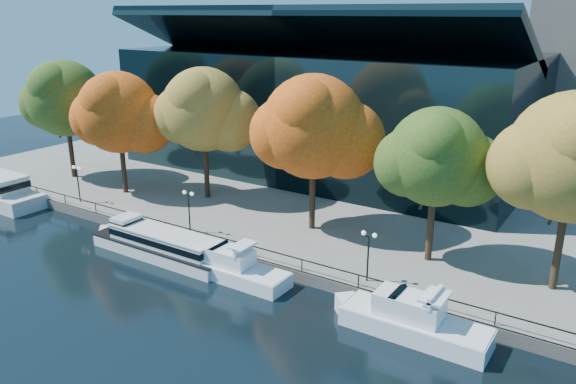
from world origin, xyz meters
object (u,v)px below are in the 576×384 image
Objects in this scene: lamp_2 at (369,245)px; tour_boat at (157,242)px; tree_5 at (576,160)px; cruiser_near at (227,265)px; lamp_0 at (77,175)px; tree_3 at (315,129)px; tree_1 at (119,114)px; tree_2 at (205,112)px; tree_0 at (66,100)px; tree_4 at (438,159)px; cruiser_far at (408,319)px; lamp_1 at (189,202)px.

tour_boat is at bearing -168.32° from lamp_2.
tree_5 reaches higher than lamp_2.
cruiser_near is 0.76× the size of tree_5.
tree_3 is at bearing 15.69° from lamp_0.
tree_2 is at bearing 22.97° from tree_1.
tree_0 reaches higher than cruiser_near.
tour_boat is at bearing -13.82° from lamp_0.
tree_5 is at bearing 0.62° from tree_0.
tree_1 is 35.41m from tree_4.
tree_5 is (35.99, -2.42, 0.31)m from tree_2.
cruiser_near is 0.79× the size of tree_2.
lamp_2 is at bearing -7.72° from tree_0.
tree_3 is at bearing 81.05° from cruiser_near.
lamp_1 is (-23.12, 3.83, 2.83)m from cruiser_far.
tour_boat is 3.83× the size of lamp_1.
lamp_2 is at bearing 11.68° from tour_boat.
cruiser_near is 25.26m from tree_1.
tree_3 reaches higher than cruiser_near.
cruiser_near is (7.89, 0.08, -0.24)m from tour_boat.
tree_1 is at bearing -157.03° from tree_2.
lamp_2 reaches higher than tour_boat.
tree_3 is (33.94, 1.27, 0.03)m from tree_0.
tree_5 is 3.65× the size of lamp_1.
lamp_2 is at bearing 19.38° from cruiser_near.
tour_boat is at bearing -21.68° from tree_0.
tour_boat is at bearing -131.26° from tree_3.
lamp_1 is (-9.22, -7.10, -6.64)m from tree_3.
tree_1 is (-14.02, 8.87, 8.75)m from tour_boat.
lamp_2 is (42.96, -5.83, -6.61)m from tree_0.
tree_5 reaches higher than tree_0.
tree_0 is 19.56m from tree_2.
tree_1 is 9.81m from tree_2.
tree_1 reaches higher than cruiser_far.
lamp_1 is at bearing -13.26° from tree_0.
cruiser_near is 0.77× the size of tree_3.
cruiser_far is 2.77× the size of lamp_1.
tree_1 is 0.96× the size of tree_2.
tree_0 is 43.85m from lamp_2.
cruiser_near reaches higher than tour_boat.
cruiser_far is 23.60m from lamp_1.
tree_1 is 3.39× the size of lamp_0.
cruiser_near is 18.90m from tree_4.
cruiser_near is 20.43m from tree_2.
cruiser_near is 24.03m from lamp_0.
tree_5 is at bearing 1.78° from tree_1.
tree_4 is 0.87× the size of tree_5.
lamp_0 is 1.00× the size of lamp_2.
cruiser_far is 2.77× the size of lamp_2.
cruiser_far is 0.76× the size of tree_5.
lamp_0 is 16.04m from lamp_1.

